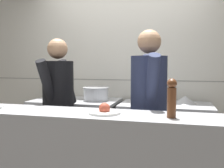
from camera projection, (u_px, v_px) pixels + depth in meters
The scene contains 11 objects.
wall_back_tiled at pixel (125, 69), 3.76m from camera, with size 8.00×0.06×2.60m.
oven_range at pixel (76, 132), 3.59m from camera, with size 1.14×0.71×0.90m.
prep_counter at pixel (165, 139), 3.29m from camera, with size 1.13×0.65×0.88m.
stock_pot at pixel (56, 90), 3.67m from camera, with size 0.23×0.23×0.24m.
sauce_pot at pixel (96, 93), 3.47m from camera, with size 0.35×0.35×0.18m.
mixing_bowl_steel at pixel (185, 100), 3.27m from camera, with size 0.28×0.28×0.10m.
chefs_knife at pixel (156, 104), 3.18m from camera, with size 0.34×0.13×0.02m.
plated_dish_appetiser at pixel (104, 111), 2.06m from camera, with size 0.26×0.26×0.09m.
pepper_mill at pixel (172, 97), 1.90m from camera, with size 0.07×0.07×0.29m.
chef_head_cook at pixel (58, 106), 2.87m from camera, with size 0.37×0.73×1.66m.
chef_sous at pixel (148, 109), 2.54m from camera, with size 0.42×0.74×1.71m.
Camera 1 is at (0.76, -2.30, 1.40)m, focal length 42.00 mm.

